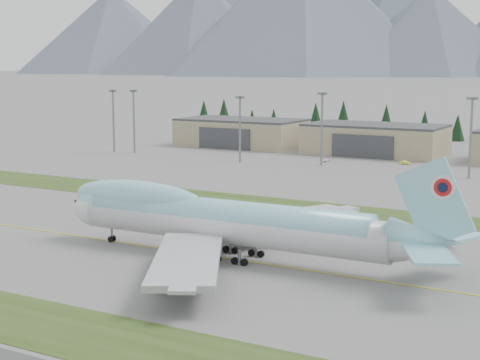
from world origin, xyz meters
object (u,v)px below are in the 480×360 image
Objects in this scene: service_vehicle_a at (327,162)px; hangar_left at (241,132)px; hangar_center at (375,139)px; service_vehicle_b at (404,164)px; boeing_747_freighter at (226,221)px.

hangar_left is at bearing 143.15° from service_vehicle_a.
hangar_left is 55.00m from hangar_center.
service_vehicle_b is at bearing 8.59° from service_vehicle_a.
service_vehicle_b reaches higher than service_vehicle_a.
boeing_747_freighter is at bearing -81.21° from service_vehicle_a.
hangar_left reaches higher than service_vehicle_b.
hangar_center is (55.00, 0.00, 0.00)m from hangar_left.
service_vehicle_b is (24.26, 6.61, 0.00)m from service_vehicle_a.
boeing_747_freighter is 126.24m from service_vehicle_a.
boeing_747_freighter is 1.49× the size of hangar_left.
hangar_center is 14.50× the size of service_vehicle_a.
hangar_center reaches higher than service_vehicle_b.
hangar_center is at bearing 69.79° from service_vehicle_a.
hangar_left reaches higher than service_vehicle_a.
boeing_747_freighter reaches higher than service_vehicle_b.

